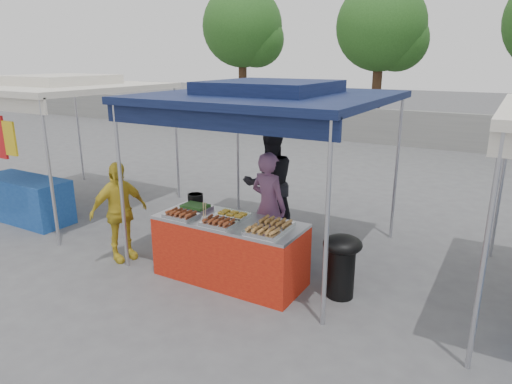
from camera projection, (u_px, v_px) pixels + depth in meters
The scene contains 22 objects.
ground_plane at pixel (234, 276), 6.26m from camera, with size 80.00×80.00×0.00m, color #565659.
back_wall at pixel (412, 129), 15.23m from camera, with size 40.00×0.25×1.20m, color gray.
main_canopy at pixel (269, 96), 6.40m from camera, with size 3.20×3.20×2.57m.
neighbor_stall_left at pixel (46, 130), 8.45m from camera, with size 3.20×3.20×2.57m.
tree_0 at pixel (246, 30), 19.54m from camera, with size 3.49×3.42×5.88m.
tree_1 at pixel (385, 30), 16.82m from camera, with size 3.38×3.30×5.67m.
vendor_table at pixel (230, 250), 6.06m from camera, with size 2.00×0.80×0.85m.
food_tray_fl at pixel (181, 215), 6.02m from camera, with size 0.42×0.30×0.07m.
food_tray_fm at pixel (219, 223), 5.73m from camera, with size 0.42×0.30×0.07m.
food_tray_fr at pixel (263, 232), 5.43m from camera, with size 0.42×0.30×0.07m.
food_tray_bl at pixel (195, 207), 6.33m from camera, with size 0.42×0.30×0.07m.
food_tray_bm at pixel (232, 215), 6.03m from camera, with size 0.42×0.30×0.07m.
food_tray_br at pixel (275, 224), 5.71m from camera, with size 0.42×0.30×0.07m.
cooking_pot at pixel (195, 198), 6.63m from camera, with size 0.22×0.22×0.13m, color black.
skewer_cup at pixel (205, 220), 5.77m from camera, with size 0.08×0.08×0.10m, color #B4B5BC.
wok_burner at pixel (342, 261), 5.61m from camera, with size 0.48×0.48×0.81m.
crate_left at pixel (233, 245), 6.93m from camera, with size 0.49×0.34×0.29m, color #13329C.
crate_right at pixel (274, 259), 6.41m from camera, with size 0.52×0.36×0.31m, color #13329C.
crate_stacked at pixel (274, 239), 6.32m from camera, with size 0.52×0.36×0.31m, color #13329C.
vendor_woman at pixel (268, 206), 6.63m from camera, with size 0.59×0.38×1.61m, color #845479.
helper_man at pixel (270, 183), 7.45m from camera, with size 0.88×0.69×1.82m, color black.
customer_person at pixel (119, 212), 6.60m from camera, with size 0.86×0.36×1.47m, color gold.
Camera 1 is at (3.11, -4.77, 2.88)m, focal length 32.00 mm.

